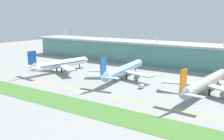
{
  "coord_description": "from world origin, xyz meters",
  "views": [
    {
      "loc": [
        98.1,
        -111.66,
        42.55
      ],
      "look_at": [
        -0.39,
        33.37,
        7.0
      ],
      "focal_mm": 42.12,
      "sensor_mm": 36.0,
      "label": 1
    }
  ],
  "objects_px": {
    "baggage_cart": "(141,86)",
    "airliner_far": "(205,83)",
    "airliner_middle": "(123,70)",
    "safety_cone_left_wingtip": "(49,81)",
    "safety_cone_right_wingtip": "(38,77)",
    "airliner_near": "(60,64)",
    "safety_cone_nose_front": "(30,73)"
  },
  "relations": [
    {
      "from": "airliner_middle",
      "to": "safety_cone_left_wingtip",
      "type": "distance_m",
      "value": 51.1
    },
    {
      "from": "safety_cone_left_wingtip",
      "to": "safety_cone_right_wingtip",
      "type": "height_order",
      "value": "same"
    },
    {
      "from": "safety_cone_left_wingtip",
      "to": "airliner_middle",
      "type": "bearing_deg",
      "value": 42.47
    },
    {
      "from": "airliner_middle",
      "to": "safety_cone_right_wingtip",
      "type": "bearing_deg",
      "value": -150.56
    },
    {
      "from": "airliner_near",
      "to": "baggage_cart",
      "type": "xyz_separation_m",
      "value": [
        75.63,
        -7.69,
        -5.18
      ]
    },
    {
      "from": "airliner_near",
      "to": "safety_cone_left_wingtip",
      "type": "distance_m",
      "value": 30.98
    },
    {
      "from": "airliner_middle",
      "to": "safety_cone_nose_front",
      "type": "xyz_separation_m",
      "value": [
        -67.87,
        -25.45,
        -6.1
      ]
    },
    {
      "from": "baggage_cart",
      "to": "airliner_near",
      "type": "bearing_deg",
      "value": 174.19
    },
    {
      "from": "safety_cone_nose_front",
      "to": "safety_cone_right_wingtip",
      "type": "relative_size",
      "value": 1.0
    },
    {
      "from": "safety_cone_nose_front",
      "to": "safety_cone_right_wingtip",
      "type": "bearing_deg",
      "value": -17.69
    },
    {
      "from": "baggage_cart",
      "to": "airliner_far",
      "type": "bearing_deg",
      "value": 15.74
    },
    {
      "from": "baggage_cart",
      "to": "airliner_middle",
      "type": "bearing_deg",
      "value": 145.32
    },
    {
      "from": "safety_cone_right_wingtip",
      "to": "airliner_far",
      "type": "bearing_deg",
      "value": 12.27
    },
    {
      "from": "safety_cone_left_wingtip",
      "to": "safety_cone_right_wingtip",
      "type": "bearing_deg",
      "value": 165.33
    },
    {
      "from": "airliner_middle",
      "to": "baggage_cart",
      "type": "relative_size",
      "value": 18.07
    },
    {
      "from": "airliner_middle",
      "to": "airliner_far",
      "type": "xyz_separation_m",
      "value": [
        57.47,
        -6.0,
        0.0
      ]
    },
    {
      "from": "airliner_middle",
      "to": "safety_cone_nose_front",
      "type": "distance_m",
      "value": 72.74
    },
    {
      "from": "airliner_near",
      "to": "safety_cone_right_wingtip",
      "type": "height_order",
      "value": "airliner_near"
    },
    {
      "from": "baggage_cart",
      "to": "safety_cone_nose_front",
      "type": "distance_m",
      "value": 91.19
    },
    {
      "from": "airliner_near",
      "to": "baggage_cart",
      "type": "relative_size",
      "value": 15.53
    },
    {
      "from": "airliner_far",
      "to": "safety_cone_nose_front",
      "type": "relative_size",
      "value": 100.62
    },
    {
      "from": "safety_cone_left_wingtip",
      "to": "safety_cone_nose_front",
      "type": "height_order",
      "value": "same"
    },
    {
      "from": "baggage_cart",
      "to": "safety_cone_nose_front",
      "type": "xyz_separation_m",
      "value": [
        -90.67,
        -9.68,
        -0.91
      ]
    },
    {
      "from": "airliner_far",
      "to": "baggage_cart",
      "type": "bearing_deg",
      "value": -164.26
    },
    {
      "from": "airliner_near",
      "to": "airliner_middle",
      "type": "relative_size",
      "value": 0.86
    },
    {
      "from": "airliner_far",
      "to": "safety_cone_left_wingtip",
      "type": "relative_size",
      "value": 100.62
    },
    {
      "from": "airliner_middle",
      "to": "safety_cone_right_wingtip",
      "type": "relative_size",
      "value": 97.55
    },
    {
      "from": "airliner_near",
      "to": "airliner_middle",
      "type": "height_order",
      "value": "same"
    },
    {
      "from": "safety_cone_left_wingtip",
      "to": "safety_cone_right_wingtip",
      "type": "distance_m",
      "value": 16.43
    },
    {
      "from": "safety_cone_left_wingtip",
      "to": "airliner_near",
      "type": "bearing_deg",
      "value": 120.48
    },
    {
      "from": "airliner_near",
      "to": "baggage_cart",
      "type": "distance_m",
      "value": 76.19
    },
    {
      "from": "safety_cone_nose_front",
      "to": "airliner_far",
      "type": "bearing_deg",
      "value": 8.82
    }
  ]
}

